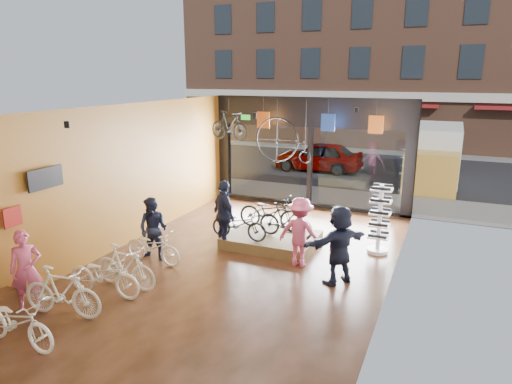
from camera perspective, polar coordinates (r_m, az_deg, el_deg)
The scene contains 32 objects.
ground_plane at distance 11.11m, azimuth -2.59°, elevation -9.76°, with size 7.00×12.00×0.04m, color black.
ceiling at distance 10.16m, azimuth -2.84°, elevation 10.41°, with size 7.00×12.00×0.04m, color black.
wall_left at distance 12.39m, azimuth -17.51°, elevation 1.51°, with size 0.04×12.00×3.80m, color brown.
wall_right at distance 9.51m, azimuth 16.73°, elevation -2.25°, with size 0.04×12.00×3.80m, color beige.
storefront at distance 15.96m, azimuth 6.81°, elevation 4.87°, with size 7.00×0.26×3.80m, color black, non-canonical shape.
exit_sign at distance 16.54m, azimuth -1.28°, elevation 9.32°, with size 0.35×0.06×0.18m, color #198C26.
street_road at distance 24.92m, azimuth 12.67°, elevation 3.62°, with size 30.00×18.00×0.02m, color black.
sidewalk_near at distance 17.48m, azimuth 7.76°, elevation -0.49°, with size 30.00×2.40×0.12m, color slate.
sidewalk_far at distance 28.80m, azimuth 14.21°, elevation 5.10°, with size 30.00×2.00×0.12m, color slate.
opposite_building at distance 31.01m, azimuth 15.85°, elevation 18.52°, with size 26.00×5.00×14.00m, color brown.
street_car at distance 22.21m, azimuth 7.83°, elevation 4.44°, with size 1.68×4.18×1.42m, color gray.
box_truck at distance 20.38m, azimuth 21.31°, elevation 4.09°, with size 2.04×6.13×2.42m, color silver, non-canonical shape.
floor_bike_0 at distance 9.05m, azimuth -27.73°, elevation -14.16°, with size 0.60×1.71×0.90m, color beige.
floor_bike_1 at distance 9.67m, azimuth -23.08°, elevation -11.42°, with size 0.48×1.68×1.01m, color beige.
floor_bike_2 at distance 10.23m, azimuth -18.47°, elevation -9.84°, with size 0.60×1.73×0.91m, color beige.
floor_bike_3 at distance 10.44m, azimuth -16.04°, elevation -8.96°, with size 0.45×1.61×0.97m, color beige.
floor_bike_4 at distance 11.59m, azimuth -12.76°, elevation -6.70°, with size 0.56×1.60×0.84m, color beige.
display_platform at distance 12.55m, azimuth 1.98°, elevation -5.99°, with size 2.40×1.80×0.30m, color #48361F.
display_bike_left at distance 12.06m, azimuth -2.14°, elevation -4.02°, with size 0.55×1.57×0.83m, color black.
display_bike_mid at distance 12.15m, azimuth 3.71°, elevation -3.63°, with size 0.44×1.55×0.93m, color black.
display_bike_right at distance 12.82m, azimuth 1.79°, elevation -2.54°, with size 0.65×1.85×0.97m, color black.
customer_0 at distance 10.18m, azimuth -26.81°, elevation -8.66°, with size 0.59×0.39×1.61m, color #CC4C72.
customer_1 at distance 11.68m, azimuth -12.72°, elevation -4.54°, with size 0.78×0.61×1.60m, color #161C33.
customer_2 at distance 12.11m, azimuth -3.99°, elevation -2.88°, with size 1.09×0.45×1.86m, color #161C33.
customer_3 at distance 11.05m, azimuth 5.54°, elevation -5.05°, with size 1.11×0.64×1.71m, color #CC4C72.
customer_5 at distance 10.27m, azimuth 10.37°, elevation -6.50°, with size 1.67×0.53×1.80m, color #161C33.
sunglasses_rack at distance 12.22m, azimuth 15.19°, elevation -3.28°, with size 0.54×0.44×1.83m, color white, non-canonical shape.
penny_farthing at distance 14.31m, azimuth 3.73°, elevation 6.27°, with size 1.76×0.06×1.41m, color black, non-canonical shape.
hung_bike at distance 14.97m, azimuth -3.38°, elevation 8.28°, with size 0.45×1.58×0.95m, color black.
jersey_left at distance 15.54m, azimuth 0.92°, elevation 8.99°, with size 0.45×0.03×0.55m, color #CC5919.
jersey_mid at distance 14.83m, azimuth 8.99°, elevation 8.55°, with size 0.45×0.03×0.55m, color #1E3F99.
jersey_right at distance 14.53m, azimuth 14.75°, elevation 8.14°, with size 0.45×0.03×0.55m, color #CC5919.
Camera 1 is at (4.47, -9.09, 4.54)m, focal length 32.00 mm.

